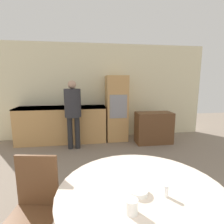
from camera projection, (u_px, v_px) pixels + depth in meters
wall_back at (100, 92)px, 4.93m from camera, size 6.04×0.05×2.60m
kitchen_counter at (62, 124)px, 4.58m from camera, size 2.26×0.60×0.94m
oven_unit at (116, 108)px, 4.73m from camera, size 0.56×0.59×1.74m
sideboard at (154, 128)px, 4.52m from camera, size 0.92×0.45×0.81m
dining_table at (141, 213)px, 1.40m from camera, size 1.33×1.33×0.75m
chair_far_left at (34, 204)px, 1.53m from camera, size 0.47×0.47×0.94m
person_standing at (73, 108)px, 4.03m from camera, size 0.38×0.38×1.61m
cup at (132, 206)px, 1.12m from camera, size 0.08×0.08×0.10m
bowl_near at (138, 191)px, 1.32m from camera, size 0.15×0.15×0.04m
salt_shaker at (166, 191)px, 1.28m from camera, size 0.03×0.03×0.09m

